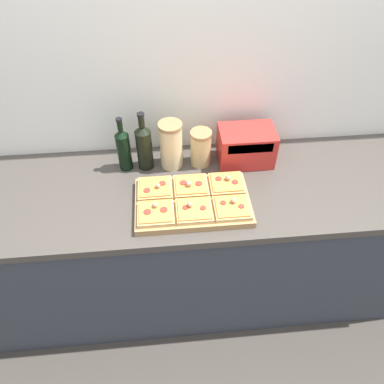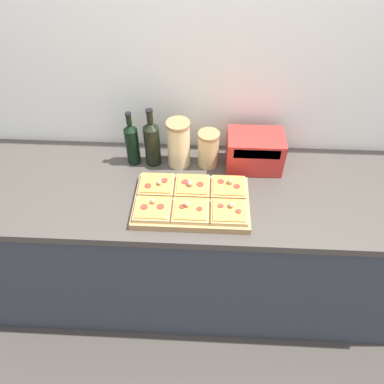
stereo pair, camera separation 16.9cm
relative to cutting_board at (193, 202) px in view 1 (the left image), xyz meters
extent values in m
plane|color=#3D3833|center=(0.07, -0.21, -0.94)|extent=(12.00, 12.00, 0.00)
cube|color=silver|center=(0.07, 0.47, 0.31)|extent=(6.00, 0.06, 2.50)
cube|color=#333842|center=(0.07, 0.11, -0.50)|extent=(2.60, 0.64, 0.88)
cube|color=#423D38|center=(0.07, 0.11, -0.04)|extent=(2.63, 0.67, 0.04)
cube|color=#A37A4C|center=(0.00, 0.00, 0.00)|extent=(0.52, 0.32, 0.03)
cube|color=tan|center=(-0.17, 0.08, 0.03)|extent=(0.16, 0.14, 0.02)
cube|color=#D6843D|center=(-0.17, 0.08, 0.04)|extent=(0.14, 0.13, 0.01)
cylinder|color=#AD2D23|center=(-0.20, 0.05, 0.05)|extent=(0.03, 0.03, 0.00)
cylinder|color=#AD2D23|center=(-0.13, 0.09, 0.05)|extent=(0.03, 0.03, 0.00)
sphere|color=tan|center=(-0.15, 0.06, 0.06)|extent=(0.02, 0.02, 0.02)
cube|color=tan|center=(0.00, 0.08, 0.03)|extent=(0.16, 0.14, 0.02)
cube|color=#D6843D|center=(0.00, 0.08, 0.04)|extent=(0.14, 0.13, 0.01)
cylinder|color=#AD2D23|center=(-0.04, 0.08, 0.05)|extent=(0.03, 0.03, 0.00)
cylinder|color=#AD2D23|center=(0.04, 0.07, 0.05)|extent=(0.03, 0.03, 0.00)
sphere|color=tan|center=(-0.01, 0.06, 0.06)|extent=(0.03, 0.03, 0.03)
cube|color=tan|center=(0.17, 0.08, 0.03)|extent=(0.16, 0.14, 0.02)
cube|color=#D6843D|center=(0.17, 0.08, 0.04)|extent=(0.14, 0.13, 0.01)
cylinder|color=#AD2D23|center=(0.13, 0.10, 0.05)|extent=(0.03, 0.03, 0.00)
cylinder|color=#AD2D23|center=(0.20, 0.07, 0.05)|extent=(0.03, 0.03, 0.00)
sphere|color=tan|center=(0.17, 0.09, 0.06)|extent=(0.03, 0.03, 0.03)
cube|color=tan|center=(-0.17, -0.08, 0.03)|extent=(0.16, 0.14, 0.02)
cube|color=#D6843D|center=(-0.17, -0.08, 0.04)|extent=(0.14, 0.13, 0.01)
cylinder|color=#AD2D23|center=(-0.20, -0.08, 0.05)|extent=(0.03, 0.03, 0.00)
cylinder|color=#AD2D23|center=(-0.13, -0.07, 0.05)|extent=(0.03, 0.03, 0.00)
sphere|color=tan|center=(-0.17, -0.05, 0.06)|extent=(0.02, 0.02, 0.02)
cube|color=tan|center=(0.00, -0.08, 0.03)|extent=(0.16, 0.14, 0.02)
cube|color=#D6843D|center=(0.00, -0.08, 0.04)|extent=(0.14, 0.13, 0.01)
cylinder|color=#AD2D23|center=(-0.04, -0.07, 0.05)|extent=(0.03, 0.03, 0.00)
cylinder|color=#AD2D23|center=(0.04, -0.08, 0.05)|extent=(0.03, 0.03, 0.00)
sphere|color=tan|center=(-0.02, -0.06, 0.06)|extent=(0.02, 0.02, 0.02)
cube|color=tan|center=(0.17, -0.08, 0.03)|extent=(0.16, 0.14, 0.02)
cube|color=#D6843D|center=(0.17, -0.08, 0.04)|extent=(0.14, 0.13, 0.01)
cylinder|color=#AD2D23|center=(0.13, -0.06, 0.05)|extent=(0.03, 0.03, 0.00)
cylinder|color=#AD2D23|center=(0.20, -0.09, 0.05)|extent=(0.03, 0.03, 0.00)
sphere|color=tan|center=(0.17, -0.06, 0.06)|extent=(0.02, 0.02, 0.02)
cylinder|color=black|center=(-0.31, 0.29, 0.08)|extent=(0.07, 0.07, 0.20)
cone|color=black|center=(-0.31, 0.29, 0.20)|extent=(0.07, 0.07, 0.03)
cylinder|color=black|center=(-0.31, 0.29, 0.24)|extent=(0.03, 0.03, 0.05)
cylinder|color=black|center=(-0.31, 0.29, 0.27)|extent=(0.03, 0.03, 0.01)
cylinder|color=black|center=(-0.21, 0.29, 0.09)|extent=(0.08, 0.08, 0.21)
cone|color=black|center=(-0.21, 0.29, 0.21)|extent=(0.08, 0.08, 0.03)
cylinder|color=black|center=(-0.21, 0.29, 0.26)|extent=(0.03, 0.03, 0.06)
cylinder|color=black|center=(-0.21, 0.29, 0.29)|extent=(0.03, 0.03, 0.01)
cylinder|color=beige|center=(-0.08, 0.29, 0.10)|extent=(0.11, 0.11, 0.23)
cylinder|color=#937047|center=(-0.08, 0.29, 0.22)|extent=(0.11, 0.11, 0.02)
cylinder|color=tan|center=(0.07, 0.29, 0.07)|extent=(0.10, 0.10, 0.17)
cylinder|color=#937047|center=(0.07, 0.29, 0.17)|extent=(0.11, 0.11, 0.02)
cube|color=red|center=(0.29, 0.29, 0.07)|extent=(0.27, 0.18, 0.18)
cube|color=black|center=(0.29, 0.20, 0.13)|extent=(0.22, 0.01, 0.05)
cube|color=black|center=(0.44, 0.29, 0.08)|extent=(0.02, 0.02, 0.02)
camera|label=1|loc=(-0.11, -1.15, 1.24)|focal=35.00mm
camera|label=2|loc=(0.06, -1.15, 1.24)|focal=35.00mm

